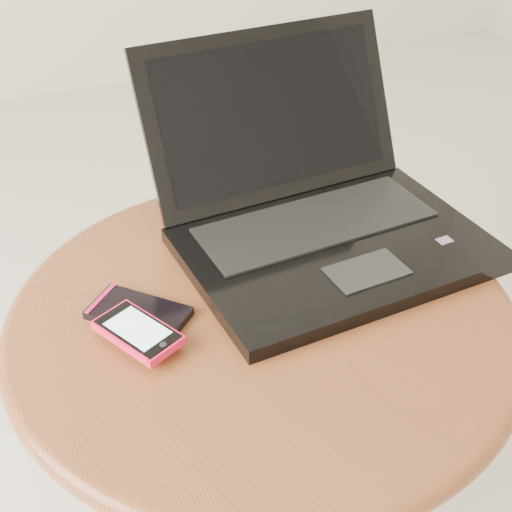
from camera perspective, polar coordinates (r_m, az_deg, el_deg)
name	(u,v)px	position (r m, az deg, el deg)	size (l,w,h in m)	color
table	(262,369)	(0.95, 0.49, -9.14)	(0.64, 0.64, 0.51)	#593116
laptop	(317,208)	(0.99, 4.91, 3.91)	(0.43, 0.42, 0.24)	black
phone_black	(139,313)	(0.87, -9.47, -4.55)	(0.13, 0.13, 0.01)	black
phone_pink	(138,332)	(0.83, -9.52, -6.08)	(0.10, 0.12, 0.01)	#FA1744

